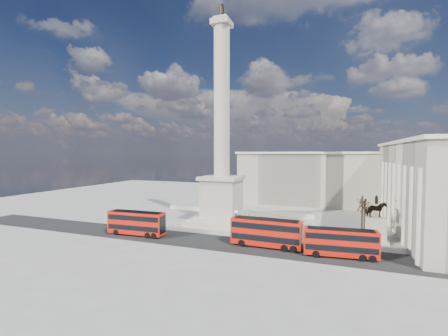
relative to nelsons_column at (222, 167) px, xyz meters
name	(u,v)px	position (x,y,z in m)	size (l,w,h in m)	color
ground	(214,227)	(0.00, -5.00, -12.92)	(180.00, 180.00, 0.00)	#9C9A94
asphalt_road	(218,243)	(5.00, -15.00, -12.91)	(120.00, 9.00, 0.01)	#242424
nelsons_column	(222,167)	(0.00, 0.00, 0.00)	(14.00, 14.00, 49.85)	#B5AD97
balustrade_wall	(236,212)	(0.00, 11.00, -12.37)	(40.00, 0.60, 1.10)	beige
building_east	(447,188)	(45.00, 5.00, -3.59)	(19.00, 46.00, 18.60)	beige
building_northeast	(320,178)	(20.00, 35.00, -4.59)	(51.00, 17.00, 16.60)	beige
red_bus_a	(137,223)	(-11.77, -16.03, -10.46)	(11.68, 3.19, 4.69)	red
red_bus_b	(267,232)	(13.72, -14.55, -10.35)	(12.15, 3.21, 4.89)	red
red_bus_c	(341,242)	(25.52, -15.45, -10.60)	(11.05, 3.42, 4.41)	red
victorian_lamp	(236,225)	(8.31, -14.95, -9.36)	(0.52, 0.52, 6.05)	black
equestrian_statue	(376,226)	(31.59, -4.95, -9.92)	(4.14, 3.10, 8.58)	beige
bare_tree_near	(362,203)	(29.41, -3.47, -6.12)	(1.97, 1.97, 8.63)	#332319
bare_tree_mid	(365,205)	(30.04, -1.51, -6.85)	(2.03, 2.03, 7.71)	#332319
bare_tree_far	(400,203)	(36.59, 2.43, -6.68)	(1.94, 1.94, 7.91)	#332319
pedestrian_walking	(314,241)	(21.31, -11.50, -11.96)	(0.70, 0.46, 1.91)	black
pedestrian_standing	(305,237)	(19.53, -9.09, -11.96)	(0.93, 0.73, 1.92)	black
pedestrian_crossing	(247,235)	(9.25, -10.95, -12.10)	(0.95, 0.40, 1.63)	black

